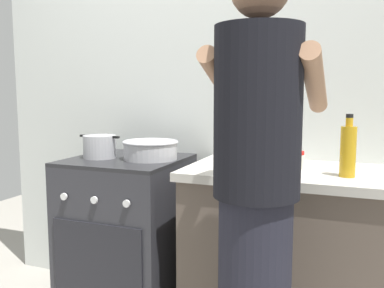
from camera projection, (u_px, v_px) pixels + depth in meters
The scene contains 9 objects.
back_wall at pixel (241, 94), 2.37m from camera, with size 3.20×0.10×2.50m.
countertop at pixel (290, 260), 2.02m from camera, with size 1.00×0.60×0.90m.
stove_range at pixel (128, 237), 2.35m from camera, with size 0.60×0.62×0.90m.
pot at pixel (100, 147), 2.29m from camera, with size 0.25×0.18×0.12m.
mixing_bowl at pixel (150, 149), 2.25m from camera, with size 0.30×0.30×0.10m.
utensil_crock at pixel (256, 142), 2.21m from camera, with size 0.10×0.10×0.32m.
spice_bottle at pixel (300, 160), 1.97m from camera, with size 0.04×0.04×0.08m.
oil_bottle at pixel (348, 150), 1.77m from camera, with size 0.07×0.07×0.27m.
person at pixel (256, 207), 1.46m from camera, with size 0.41×0.50×1.70m.
Camera 1 is at (0.82, -1.82, 1.26)m, focal length 39.03 mm.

